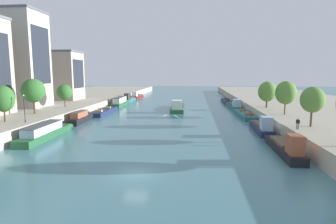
% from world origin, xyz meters
% --- Properties ---
extents(ground_plane, '(400.00, 400.00, 0.00)m').
position_xyz_m(ground_plane, '(0.00, 0.00, 0.00)').
color(ground_plane, teal).
extents(quay_left, '(36.00, 170.00, 2.40)m').
position_xyz_m(quay_left, '(-37.82, 55.00, 1.20)').
color(quay_left, '#B2A893').
rests_on(quay_left, ground).
extents(quay_right, '(36.00, 170.00, 2.40)m').
position_xyz_m(quay_right, '(37.82, 55.00, 1.20)').
color(quay_right, '#B2A893').
rests_on(quay_right, ground).
extents(barge_midriver, '(4.29, 18.41, 3.32)m').
position_xyz_m(barge_midriver, '(1.20, 50.19, 0.95)').
color(barge_midriver, '#235633').
rests_on(barge_midriver, ground).
extents(wake_behind_barge, '(5.60, 6.01, 0.03)m').
position_xyz_m(wake_behind_barge, '(0.13, 38.18, 0.01)').
color(wake_behind_barge, silver).
rests_on(wake_behind_barge, ground).
extents(moored_boat_left_gap_after, '(3.11, 15.10, 2.41)m').
position_xyz_m(moored_boat_left_gap_after, '(-17.89, 14.42, 1.01)').
color(moored_boat_left_gap_after, '#235633').
rests_on(moored_boat_left_gap_after, ground).
extents(moored_boat_left_midway, '(2.23, 10.04, 2.46)m').
position_xyz_m(moored_boat_left_midway, '(-17.98, 28.66, 1.03)').
color(moored_boat_left_midway, black).
rests_on(moored_boat_left_midway, ground).
extents(moored_boat_left_second, '(3.22, 15.31, 2.11)m').
position_xyz_m(moored_boat_left_second, '(-17.37, 42.28, 0.53)').
color(moored_boat_left_second, '#1E284C').
rests_on(moored_boat_left_second, ground).
extents(moored_boat_left_upstream, '(3.03, 15.83, 2.93)m').
position_xyz_m(moored_boat_left_upstream, '(-17.47, 58.54, 1.22)').
color(moored_boat_left_upstream, '#235633').
rests_on(moored_boat_left_upstream, ground).
extents(moored_boat_left_end, '(2.58, 11.30, 3.20)m').
position_xyz_m(moored_boat_left_end, '(-18.00, 72.60, 0.92)').
color(moored_boat_left_end, '#23666B').
rests_on(moored_boat_left_end, ground).
extents(moored_boat_left_downstream, '(2.88, 12.95, 3.17)m').
position_xyz_m(moored_boat_left_downstream, '(-17.76, 85.43, 0.95)').
color(moored_boat_left_downstream, maroon).
rests_on(moored_boat_left_downstream, ground).
extents(moored_boat_right_near, '(2.23, 12.65, 3.29)m').
position_xyz_m(moored_boat_right_near, '(17.73, 8.78, 0.94)').
color(moored_boat_right_near, black).
rests_on(moored_boat_right_near, ground).
extents(moored_boat_right_end, '(2.67, 12.21, 3.30)m').
position_xyz_m(moored_boat_right_end, '(17.93, 22.41, 0.95)').
color(moored_boat_right_end, '#1E284C').
rests_on(moored_boat_right_end, ground).
extents(moored_boat_right_gap_after, '(3.54, 15.39, 2.10)m').
position_xyz_m(moored_boat_right_gap_after, '(18.06, 40.11, 0.53)').
color(moored_boat_right_gap_after, '#23666B').
rests_on(moored_boat_right_gap_after, ground).
extents(moored_boat_right_upstream, '(3.19, 15.02, 3.11)m').
position_xyz_m(moored_boat_right_upstream, '(17.68, 55.89, 0.91)').
color(moored_boat_right_upstream, '#23666B').
rests_on(moored_boat_right_upstream, ground).
extents(moored_boat_right_lone, '(2.81, 13.11, 2.26)m').
position_xyz_m(moored_boat_right_lone, '(17.26, 71.84, 0.61)').
color(moored_boat_right_lone, '#1E284C').
rests_on(moored_boat_right_lone, ground).
extents(tree_left_past_mid, '(3.48, 3.48, 5.95)m').
position_xyz_m(tree_left_past_mid, '(-25.31, 15.42, 6.17)').
color(tree_left_past_mid, brown).
rests_on(tree_left_past_mid, quay_left).
extents(tree_left_nearest, '(4.48, 4.48, 6.90)m').
position_xyz_m(tree_left_nearest, '(-25.49, 24.36, 6.95)').
color(tree_left_nearest, brown).
rests_on(tree_left_nearest, quay_left).
extents(tree_left_second, '(3.58, 3.58, 5.37)m').
position_xyz_m(tree_left_second, '(-24.55, 35.41, 5.94)').
color(tree_left_second, brown).
rests_on(tree_left_second, quay_left).
extents(tree_right_nearest, '(3.47, 3.47, 6.01)m').
position_xyz_m(tree_right_nearest, '(23.46, 15.71, 6.45)').
color(tree_right_nearest, brown).
rests_on(tree_right_nearest, quay_right).
extents(tree_right_midway, '(3.90, 3.90, 6.51)m').
position_xyz_m(tree_right_midway, '(23.48, 28.07, 6.65)').
color(tree_right_midway, brown).
rests_on(tree_right_midway, quay_right).
extents(tree_right_by_lamp, '(4.15, 4.15, 6.09)m').
position_xyz_m(tree_right_by_lamp, '(22.85, 39.28, 6.12)').
color(tree_right_by_lamp, brown).
rests_on(tree_right_by_lamp, quay_right).
extents(lamppost_left_bank, '(0.28, 0.28, 4.53)m').
position_xyz_m(lamppost_left_bank, '(-21.67, 15.27, 4.89)').
color(lamppost_left_bank, black).
rests_on(lamppost_left_bank, quay_left).
extents(building_left_middle, '(12.10, 9.43, 22.42)m').
position_xyz_m(building_left_middle, '(-35.60, 35.44, 13.62)').
color(building_left_middle, '#BCB2A8').
rests_on(building_left_middle, quay_left).
extents(building_left_corner, '(13.55, 9.44, 14.60)m').
position_xyz_m(building_left_corner, '(-35.60, 54.24, 9.71)').
color(building_left_corner, '#B2A38E').
rests_on(building_left_corner, quay_left).
extents(person_on_quay, '(0.46, 0.35, 1.62)m').
position_xyz_m(person_on_quay, '(20.76, 13.45, 3.33)').
color(person_on_quay, '#473D33').
rests_on(person_on_quay, quay_right).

